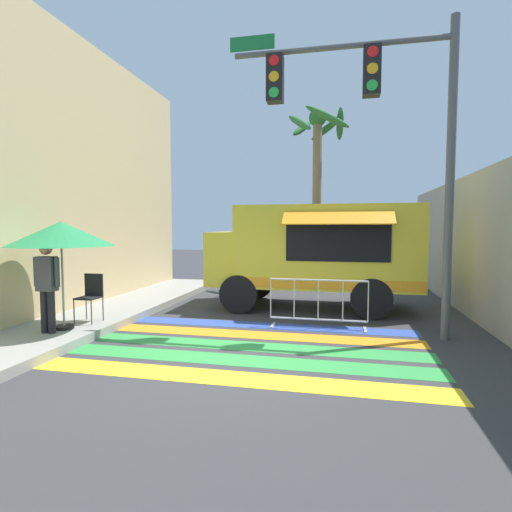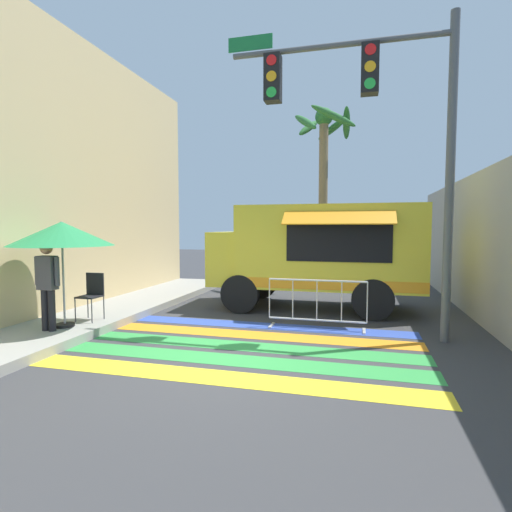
% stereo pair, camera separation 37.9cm
% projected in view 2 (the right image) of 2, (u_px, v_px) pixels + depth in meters
% --- Properties ---
extents(ground_plane, '(60.00, 60.00, 0.00)m').
position_uv_depth(ground_plane, '(227.00, 359.00, 6.38)').
color(ground_plane, '#38383A').
extents(concrete_wall_right, '(0.20, 16.00, 3.37)m').
position_uv_depth(concrete_wall_right, '(496.00, 249.00, 7.98)').
color(concrete_wall_right, '#A39E93').
rests_on(concrete_wall_right, ground_plane).
extents(crosswalk_painted, '(6.40, 3.60, 0.01)m').
position_uv_depth(crosswalk_painted, '(240.00, 346.00, 7.10)').
color(crosswalk_painted, yellow).
rests_on(crosswalk_painted, ground_plane).
extents(food_truck, '(5.24, 2.78, 2.65)m').
position_uv_depth(food_truck, '(314.00, 249.00, 10.34)').
color(food_truck, yellow).
rests_on(food_truck, ground_plane).
extents(traffic_signal_pole, '(4.25, 0.29, 5.90)m').
position_uv_depth(traffic_signal_pole, '(372.00, 111.00, 7.40)').
color(traffic_signal_pole, '#515456').
rests_on(traffic_signal_pole, ground_plane).
extents(patio_umbrella, '(1.93, 1.93, 2.05)m').
position_uv_depth(patio_umbrella, '(62.00, 234.00, 7.67)').
color(patio_umbrella, black).
rests_on(patio_umbrella, sidewalk_left).
extents(folding_chair, '(0.42, 0.42, 0.98)m').
position_uv_depth(folding_chair, '(92.00, 291.00, 8.37)').
color(folding_chair, '#4C4C51').
rests_on(folding_chair, sidewalk_left).
extents(vendor_person, '(0.53, 0.22, 1.66)m').
position_uv_depth(vendor_person, '(47.00, 281.00, 7.43)').
color(vendor_person, black).
rests_on(vendor_person, sidewalk_left).
extents(barricade_front, '(2.04, 0.44, 1.04)m').
position_uv_depth(barricade_front, '(317.00, 305.00, 8.26)').
color(barricade_front, '#B7BABF').
rests_on(barricade_front, ground_plane).
extents(palm_tree, '(2.25, 2.16, 6.16)m').
position_uv_depth(palm_tree, '(324.00, 161.00, 13.58)').
color(palm_tree, '#7A664C').
rests_on(palm_tree, ground_plane).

